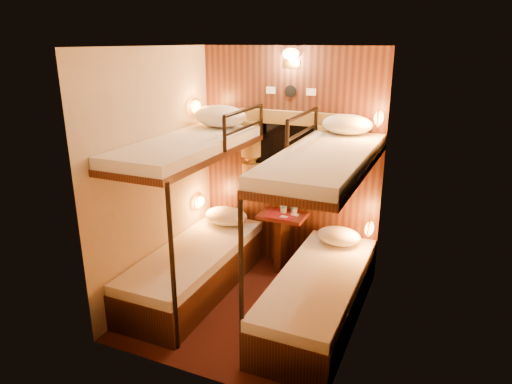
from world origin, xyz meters
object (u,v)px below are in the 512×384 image
at_px(bottle_left, 284,203).
at_px(table, 282,234).
at_px(bunk_right, 320,263).
at_px(bottle_right, 294,204).
at_px(bunk_left, 194,239).

bearing_deg(bottle_left, table, -82.07).
bearing_deg(bunk_right, bottle_right, 122.50).
bearing_deg(bunk_right, bottle_left, 128.40).
bearing_deg(bottle_right, bottle_left, -168.54).
distance_m(bunk_left, table, 1.02).
distance_m(bunk_left, bottle_left, 1.06).
xyz_separation_m(bottle_left, bottle_right, (0.11, 0.02, -0.00)).
bearing_deg(bunk_right, table, 129.67).
height_order(table, bottle_right, bottle_right).
xyz_separation_m(table, bottle_right, (0.11, 0.07, 0.34)).
relative_size(bunk_right, bottle_left, 7.61).
distance_m(bunk_left, bunk_right, 1.30).
height_order(bunk_right, bottle_right, bunk_right).
bearing_deg(bottle_left, bunk_left, -127.87).
relative_size(bunk_left, table, 2.90).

